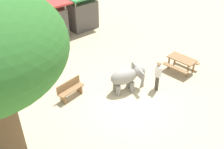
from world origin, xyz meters
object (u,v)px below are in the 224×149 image
at_px(market_stall_red, 49,22).
at_px(market_stall_green, 80,13).
at_px(elephant, 127,77).
at_px(person_handler, 158,74).
at_px(market_stall_white, 12,32).
at_px(picnic_table_near, 182,61).
at_px(wooden_bench, 70,89).

bearing_deg(market_stall_red, market_stall_green, 0.00).
distance_m(elephant, market_stall_red, 7.91).
xyz_separation_m(elephant, person_handler, (1.18, -0.93, 0.12)).
relative_size(elephant, market_stall_white, 0.74).
distance_m(elephant, market_stall_green, 8.40).
xyz_separation_m(elephant, market_stall_red, (0.23, 7.90, 0.32)).
bearing_deg(market_stall_white, person_handler, -68.13).
relative_size(elephant, market_stall_red, 0.74).
xyz_separation_m(picnic_table_near, market_stall_white, (-5.90, 8.56, 0.55)).
height_order(elephant, market_stall_green, market_stall_green).
height_order(person_handler, market_stall_red, market_stall_red).
xyz_separation_m(picnic_table_near, market_stall_green, (-0.70, 8.56, 0.55)).
distance_m(market_stall_red, market_stall_green, 2.60).
xyz_separation_m(elephant, market_stall_green, (2.83, 7.90, 0.32)).
height_order(picnic_table_near, market_stall_white, market_stall_white).
bearing_deg(market_stall_green, market_stall_white, 180.00).
distance_m(elephant, person_handler, 1.50).
xyz_separation_m(market_stall_white, market_stall_green, (5.20, 0.00, 0.00)).
bearing_deg(market_stall_white, wooden_bench, -90.44).
relative_size(person_handler, picnic_table_near, 1.00).
relative_size(person_handler, market_stall_red, 0.64).
distance_m(person_handler, market_stall_red, 8.88).
bearing_deg(market_stall_green, person_handler, -100.62).
bearing_deg(picnic_table_near, market_stall_red, 16.25).
xyz_separation_m(person_handler, picnic_table_near, (2.36, 0.27, -0.36)).
height_order(elephant, market_stall_red, market_stall_red).
height_order(person_handler, picnic_table_near, person_handler).
height_order(wooden_bench, picnic_table_near, wooden_bench).
relative_size(market_stall_red, market_stall_green, 1.00).
height_order(market_stall_red, market_stall_green, same).
height_order(market_stall_white, market_stall_green, same).
bearing_deg(picnic_table_near, market_stall_green, -0.16).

